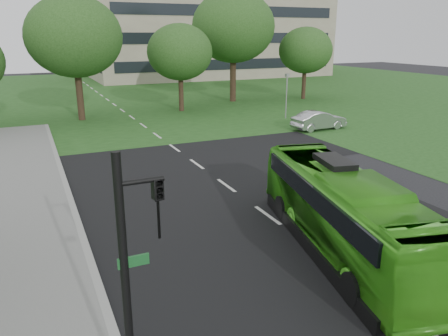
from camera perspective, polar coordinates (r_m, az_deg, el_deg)
name	(u,v)px	position (r m, az deg, el deg)	size (l,w,h in m)	color
ground	(295,235)	(16.30, 9.27, -8.68)	(160.00, 160.00, 0.00)	black
street_surfaces	(136,124)	(36.44, -11.37, 5.65)	(120.00, 120.00, 0.15)	black
office_building	(206,1)	(80.22, -2.31, 20.94)	(40.10, 20.10, 25.00)	gray
tree_park_b	(74,37)	(38.96, -18.98, 15.90)	(7.73, 7.73, 10.14)	black
tree_park_c	(180,52)	(41.82, -5.78, 14.81)	(6.05, 6.05, 8.03)	black
tree_park_d	(233,27)	(47.94, 1.21, 17.94)	(8.68, 8.68, 11.48)	black
tree_park_e	(306,50)	(50.65, 10.61, 14.87)	(5.90, 5.90, 7.86)	black
bus	(344,212)	(15.07, 15.41, -5.57)	(2.31, 9.88, 2.75)	green
sedan	(319,120)	(34.42, 12.30, 6.11)	(1.52, 4.36, 1.44)	#A7A6AB
traffic_light	(135,276)	(7.72, -11.57, -13.64)	(0.85, 0.24, 5.30)	black
camera_pole	(287,90)	(38.36, 8.19, 10.08)	(0.33, 0.28, 3.84)	gray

